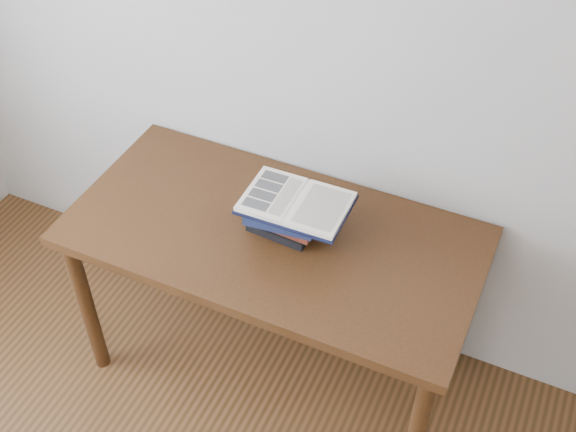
% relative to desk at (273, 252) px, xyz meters
% --- Properties ---
extents(desk, '(1.43, 0.72, 0.77)m').
position_rel_desk_xyz_m(desk, '(0.00, 0.00, 0.00)').
color(desk, '#452311').
rests_on(desk, ground).
extents(book_stack, '(0.26, 0.20, 0.15)m').
position_rel_desk_xyz_m(book_stack, '(0.03, 0.03, 0.17)').
color(book_stack, black).
rests_on(book_stack, desk).
extents(open_book, '(0.35, 0.25, 0.03)m').
position_rel_desk_xyz_m(open_book, '(0.08, 0.01, 0.26)').
color(open_book, black).
rests_on(open_book, book_stack).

